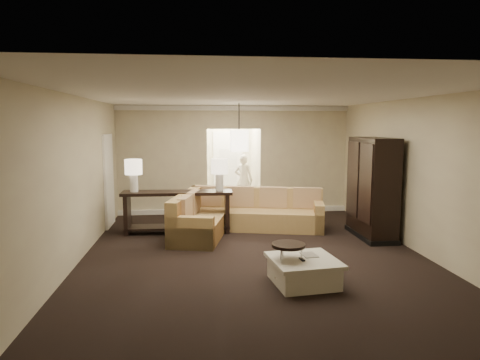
{
  "coord_description": "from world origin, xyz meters",
  "views": [
    {
      "loc": [
        -1.02,
        -7.09,
        2.32
      ],
      "look_at": [
        -0.14,
        1.2,
        1.23
      ],
      "focal_mm": 32.0,
      "sensor_mm": 36.0,
      "label": 1
    }
  ],
  "objects": [
    {
      "name": "ground",
      "position": [
        0.0,
        0.0,
        0.0
      ],
      "size": [
        8.0,
        8.0,
        0.0
      ],
      "primitive_type": "plane",
      "color": "black",
      "rests_on": "ground"
    },
    {
      "name": "wall_back",
      "position": [
        0.0,
        4.0,
        1.4
      ],
      "size": [
        6.0,
        0.04,
        2.8
      ],
      "primitive_type": "cube",
      "color": "beige",
      "rests_on": "ground"
    },
    {
      "name": "wall_front",
      "position": [
        0.0,
        -4.0,
        1.4
      ],
      "size": [
        6.0,
        0.04,
        2.8
      ],
      "primitive_type": "cube",
      "color": "beige",
      "rests_on": "ground"
    },
    {
      "name": "wall_left",
      "position": [
        -3.0,
        0.0,
        1.4
      ],
      "size": [
        0.04,
        8.0,
        2.8
      ],
      "primitive_type": "cube",
      "color": "beige",
      "rests_on": "ground"
    },
    {
      "name": "wall_right",
      "position": [
        3.0,
        0.0,
        1.4
      ],
      "size": [
        0.04,
        8.0,
        2.8
      ],
      "primitive_type": "cube",
      "color": "beige",
      "rests_on": "ground"
    },
    {
      "name": "ceiling",
      "position": [
        0.0,
        0.0,
        2.8
      ],
      "size": [
        6.0,
        8.0,
        0.02
      ],
      "primitive_type": "cube",
      "color": "white",
      "rests_on": "wall_back"
    },
    {
      "name": "crown_molding",
      "position": [
        0.0,
        3.95,
        2.73
      ],
      "size": [
        6.0,
        0.1,
        0.12
      ],
      "primitive_type": "cube",
      "color": "silver",
      "rests_on": "wall_back"
    },
    {
      "name": "baseboard",
      "position": [
        0.0,
        3.95,
        0.06
      ],
      "size": [
        6.0,
        0.1,
        0.12
      ],
      "primitive_type": "cube",
      "color": "silver",
      "rests_on": "ground"
    },
    {
      "name": "side_door",
      "position": [
        -2.97,
        2.8,
        1.05
      ],
      "size": [
        0.05,
        0.9,
        2.1
      ],
      "primitive_type": "cube",
      "color": "white",
      "rests_on": "ground"
    },
    {
      "name": "foyer",
      "position": [
        0.0,
        5.34,
        1.3
      ],
      "size": [
        1.44,
        2.02,
        2.8
      ],
      "color": "beige",
      "rests_on": "ground"
    },
    {
      "name": "sectional_sofa",
      "position": [
        -0.13,
        1.96,
        0.36
      ],
      "size": [
        3.46,
        2.56,
        0.9
      ],
      "rotation": [
        0.0,
        0.0,
        -0.23
      ],
      "color": "brown",
      "rests_on": "ground"
    },
    {
      "name": "coffee_table",
      "position": [
        0.54,
        -1.2,
        0.19
      ],
      "size": [
        1.05,
        1.05,
        0.4
      ],
      "rotation": [
        0.0,
        0.0,
        0.12
      ],
      "color": "silver",
      "rests_on": "ground"
    },
    {
      "name": "console_table",
      "position": [
        -1.4,
        2.0,
        0.54
      ],
      "size": [
        2.35,
        0.58,
        0.9
      ],
      "rotation": [
        0.0,
        0.0,
        -0.02
      ],
      "color": "black",
      "rests_on": "ground"
    },
    {
      "name": "armoire",
      "position": [
        2.59,
        1.24,
        0.98
      ],
      "size": [
        0.61,
        1.43,
        2.05
      ],
      "color": "black",
      "rests_on": "ground"
    },
    {
      "name": "drink_table",
      "position": [
        0.31,
        -1.2,
        0.44
      ],
      "size": [
        0.49,
        0.49,
        0.61
      ],
      "rotation": [
        0.0,
        0.0,
        -0.25
      ],
      "color": "black",
      "rests_on": "ground"
    },
    {
      "name": "table_lamp_left",
      "position": [
        -2.3,
        2.02,
        1.36
      ],
      "size": [
        0.36,
        0.36,
        0.69
      ],
      "color": "white",
      "rests_on": "console_table"
    },
    {
      "name": "table_lamp_right",
      "position": [
        -0.5,
        1.98,
        1.36
      ],
      "size": [
        0.36,
        0.36,
        0.69
      ],
      "color": "white",
      "rests_on": "console_table"
    },
    {
      "name": "pendant_light",
      "position": [
        0.0,
        2.7,
        1.95
      ],
      "size": [
        0.38,
        0.38,
        1.09
      ],
      "color": "black",
      "rests_on": "ceiling"
    },
    {
      "name": "person",
      "position": [
        0.36,
        4.88,
        0.82
      ],
      "size": [
        0.7,
        0.61,
        1.64
      ],
      "primitive_type": "imported",
      "rotation": [
        0.0,
        0.0,
        2.71
      ],
      "color": "beige",
      "rests_on": "ground"
    }
  ]
}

